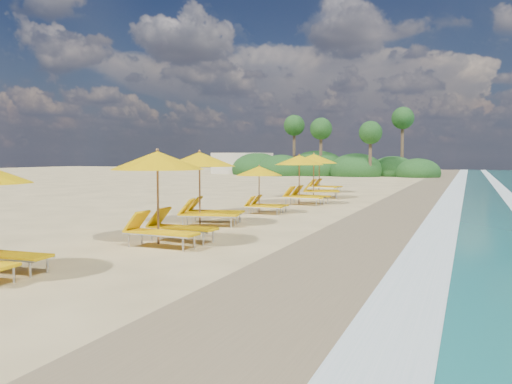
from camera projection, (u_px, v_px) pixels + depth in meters
ground at (256, 229)px, 16.71m from camera, size 160.00×160.00×0.00m
wet_sand at (381, 236)px, 15.18m from camera, size 4.00×160.00×0.01m
surf_foam at (480, 241)px, 14.14m from camera, size 4.00×160.00×0.01m
station_3 at (164, 191)px, 13.67m from camera, size 2.81×2.60×2.57m
station_4 at (205, 183)px, 17.66m from camera, size 3.17×3.05×2.58m
station_5 at (263, 186)px, 21.26m from camera, size 2.19×2.03×2.00m
station_6 at (303, 176)px, 25.23m from camera, size 2.86×2.70×2.48m
station_7 at (317, 173)px, 28.93m from camera, size 3.22×3.13×2.55m
station_8 at (322, 172)px, 33.53m from camera, size 2.82×2.67×2.42m
treeline at (325, 167)px, 62.37m from camera, size 25.80×8.80×9.74m
beach_building at (242, 163)px, 69.26m from camera, size 7.00×5.00×2.80m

